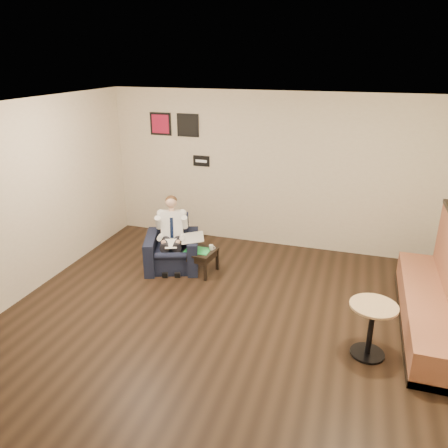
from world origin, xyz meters
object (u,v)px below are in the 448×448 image
(armchair, at_px, (172,244))
(banquette, at_px, (433,281))
(cafe_table, at_px, (370,330))
(coffee_mug, at_px, (211,247))
(green_folder, at_px, (198,250))
(smartphone, at_px, (206,247))
(seated_man, at_px, (171,238))
(side_table, at_px, (200,261))

(armchair, relative_size, banquette, 0.32)
(cafe_table, bearing_deg, armchair, 155.57)
(coffee_mug, height_order, banquette, banquette)
(armchair, relative_size, green_folder, 2.17)
(smartphone, relative_size, cafe_table, 0.18)
(coffee_mug, xyz_separation_m, banquette, (3.21, -0.62, 0.24))
(green_folder, bearing_deg, banquette, -8.71)
(armchair, xyz_separation_m, seated_man, (0.04, -0.10, 0.15))
(banquette, bearing_deg, armchair, 171.36)
(armchair, distance_m, seated_man, 0.19)
(side_table, xyz_separation_m, smartphone, (0.06, 0.13, 0.20))
(armchair, distance_m, coffee_mug, 0.68)
(seated_man, height_order, coffee_mug, seated_man)
(side_table, height_order, banquette, banquette)
(coffee_mug, height_order, cafe_table, cafe_table)
(side_table, xyz_separation_m, green_folder, (-0.03, -0.01, 0.20))
(armchair, bearing_deg, cafe_table, -44.15)
(seated_man, bearing_deg, banquette, -26.95)
(side_table, height_order, cafe_table, cafe_table)
(banquette, relative_size, cafe_table, 3.87)
(armchair, height_order, smartphone, armchair)
(green_folder, bearing_deg, smartphone, 58.24)
(banquette, height_order, cafe_table, banquette)
(armchair, bearing_deg, coffee_mug, -17.33)
(green_folder, relative_size, smartphone, 3.21)
(green_folder, bearing_deg, coffee_mug, 25.89)
(armchair, relative_size, smartphone, 6.99)
(banquette, distance_m, cafe_table, 1.16)
(side_table, height_order, smartphone, smartphone)
(seated_man, relative_size, banquette, 0.43)
(armchair, bearing_deg, banquette, -28.35)
(green_folder, xyz_separation_m, banquette, (3.41, -0.52, 0.28))
(seated_man, height_order, green_folder, seated_man)
(armchair, bearing_deg, side_table, -25.82)
(smartphone, bearing_deg, green_folder, -103.96)
(smartphone, relative_size, banquette, 0.05)
(coffee_mug, relative_size, banquette, 0.03)
(side_table, bearing_deg, green_folder, -154.11)
(armchair, height_order, side_table, armchair)
(armchair, bearing_deg, smartphone, -11.90)
(armchair, xyz_separation_m, smartphone, (0.57, 0.08, -0.02))
(smartphone, distance_m, banquette, 3.40)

